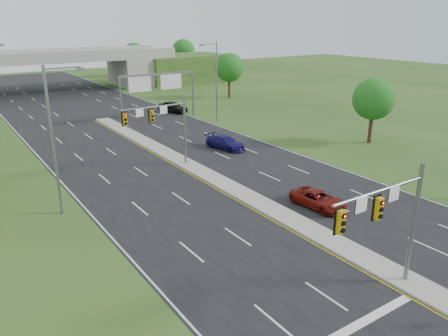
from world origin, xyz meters
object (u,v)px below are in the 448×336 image
at_px(sign_gantry, 157,84).
at_px(car_far_a, 318,199).
at_px(car_far_c, 173,107).
at_px(signal_mast_far, 164,121).
at_px(car_far_b, 225,142).
at_px(overpass, 49,74).
at_px(signal_mast_near, 391,215).

relative_size(sign_gantry, car_far_a, 2.49).
xyz_separation_m(sign_gantry, car_far_c, (4.32, 3.87, -4.37)).
relative_size(signal_mast_far, sign_gantry, 0.60).
height_order(car_far_a, car_far_b, car_far_b).
bearing_deg(overpass, signal_mast_far, -92.35).
height_order(signal_mast_near, overpass, overpass).
height_order(overpass, car_far_b, overpass).
bearing_deg(sign_gantry, signal_mast_near, -101.25).
distance_m(signal_mast_near, overpass, 80.11).
relative_size(overpass, car_far_a, 17.19).
xyz_separation_m(sign_gantry, car_far_a, (-3.33, -34.92, -4.57)).
bearing_deg(car_far_b, signal_mast_far, -177.83).
relative_size(signal_mast_far, car_far_a, 1.50).
bearing_deg(signal_mast_far, overpass, 87.65).
height_order(signal_mast_far, sign_gantry, signal_mast_far).
relative_size(overpass, car_far_c, 16.02).
relative_size(signal_mast_far, car_far_b, 1.41).
xyz_separation_m(signal_mast_near, signal_mast_far, (0.00, 25.00, 0.00)).
distance_m(overpass, car_far_b, 53.07).
bearing_deg(car_far_c, car_far_b, -123.13).
xyz_separation_m(signal_mast_far, sign_gantry, (8.95, 19.99, 0.51)).
distance_m(signal_mast_near, car_far_c, 50.77).
relative_size(signal_mast_far, overpass, 0.09).
distance_m(sign_gantry, overpass, 35.75).
distance_m(signal_mast_far, car_far_c, 27.57).
bearing_deg(overpass, car_far_c, -70.59).
distance_m(signal_mast_near, car_far_a, 12.23).
height_order(sign_gantry, overpass, overpass).
bearing_deg(signal_mast_far, car_far_a, -69.38).
relative_size(overpass, car_far_b, 16.12).
distance_m(signal_mast_near, signal_mast_far, 25.00).
height_order(signal_mast_far, car_far_b, signal_mast_far).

